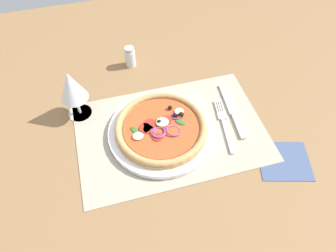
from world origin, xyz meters
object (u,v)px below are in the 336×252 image
plate (161,132)px  pizza (161,128)px  fork (224,122)px  knife (232,109)px  pepper_shaker (130,57)px  wine_glass (72,88)px  napkin (284,161)px

plate → pizza: size_ratio=1.15×
plate → fork: bearing=-3.3°
knife → pepper_shaker: size_ratio=3.00×
pizza → pepper_shaker: 29.11cm
fork → knife: 5.36cm
plate → pizza: bearing=58.7°
wine_glass → pepper_shaker: size_ratio=2.22×
pizza → knife: 21.25cm
pizza → napkin: bearing=-30.4°
napkin → pepper_shaker: 54.00cm
knife → wine_glass: wine_glass is taller
pizza → pepper_shaker: pepper_shaker is taller
napkin → pepper_shaker: bearing=123.4°
plate → pizza: pizza is taller
knife → napkin: knife is taller
knife → pizza: bearing=102.6°
fork → knife: (3.84, 3.74, 0.03)cm
pizza → napkin: pizza is taller
plate → pepper_shaker: bearing=94.7°
plate → wine_glass: size_ratio=1.85×
wine_glass → napkin: bearing=-31.6°
wine_glass → pepper_shaker: wine_glass is taller
napkin → wine_glass: bearing=148.4°
plate → fork: 17.17cm
plate → wine_glass: 25.45cm
pizza → napkin: 31.74cm
knife → wine_glass: bearing=81.0°
plate → fork: size_ratio=1.53×
napkin → pepper_shaker: (-29.68, 45.00, 3.07)cm
plate → fork: plate is taller
napkin → fork: bearing=124.1°
plate → pepper_shaker: size_ratio=4.12×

